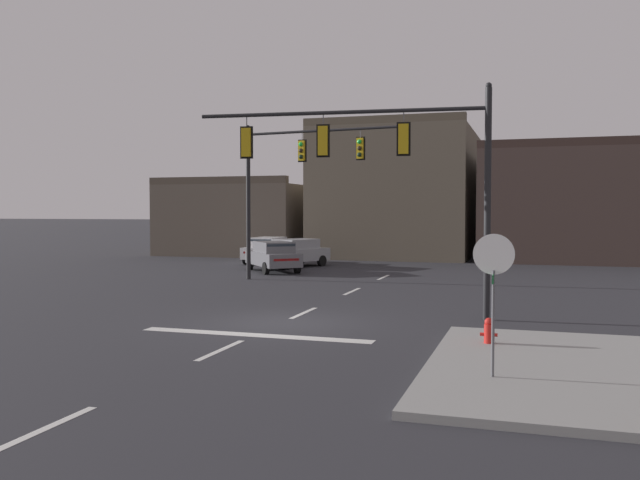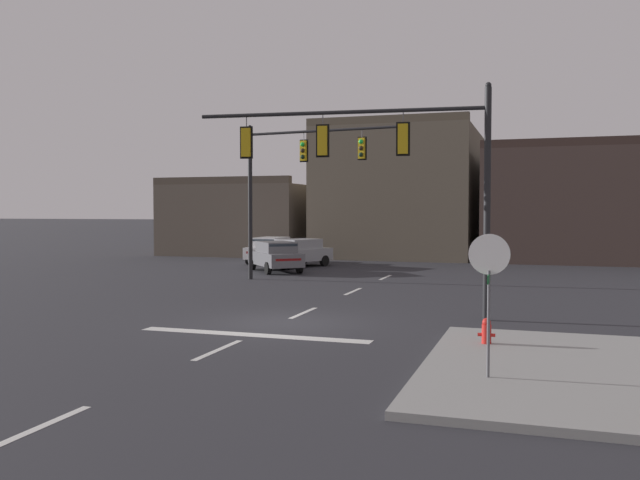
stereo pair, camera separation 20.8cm
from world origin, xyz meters
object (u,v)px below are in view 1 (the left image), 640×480
object	(u,v)px
stop_sign	(494,271)
car_lot_nearside	(273,256)
signal_mast_far_side	(288,173)
car_lot_farside	(268,249)
signal_mast_near_side	(389,159)
car_lot_middle	(295,252)
fire_hydrant	(489,336)

from	to	relation	value
stop_sign	car_lot_nearside	bearing A→B (deg)	121.31
signal_mast_far_side	stop_sign	size ratio (longest dim) A/B	2.62
car_lot_nearside	car_lot_farside	distance (m)	5.78
signal_mast_near_side	stop_sign	world-z (taller)	signal_mast_near_side
stop_sign	car_lot_farside	size ratio (longest dim) A/B	0.63
signal_mast_far_side	car_lot_farside	bearing A→B (deg)	116.67
signal_mast_near_side	stop_sign	bearing A→B (deg)	-64.45
car_lot_middle	car_lot_farside	xyz separation A→B (m)	(-2.50, 2.14, 0.00)
car_lot_middle	fire_hydrant	size ratio (longest dim) A/B	6.34
signal_mast_near_side	car_lot_nearside	distance (m)	16.45
car_lot_nearside	car_lot_middle	size ratio (longest dim) A/B	0.95
stop_sign	signal_mast_near_side	bearing A→B (deg)	115.55
car_lot_nearside	fire_hydrant	size ratio (longest dim) A/B	6.05
stop_sign	car_lot_farside	xyz separation A→B (m)	(-14.89, 25.81, -1.29)
signal_mast_far_side	car_lot_nearside	bearing A→B (deg)	119.30
stop_sign	car_lot_nearside	distance (m)	24.08
signal_mast_near_side	car_lot_nearside	bearing A→B (deg)	124.24
signal_mast_near_side	fire_hydrant	bearing A→B (deg)	-51.54
car_lot_middle	car_lot_farside	distance (m)	3.29
signal_mast_near_side	signal_mast_far_side	distance (m)	11.07
signal_mast_near_side	signal_mast_far_side	size ratio (longest dim) A/B	1.21
signal_mast_near_side	fire_hydrant	distance (m)	6.89
signal_mast_far_side	car_lot_nearside	distance (m)	6.44
car_lot_middle	car_lot_farside	bearing A→B (deg)	139.46
car_lot_farside	car_lot_middle	bearing A→B (deg)	-40.54
signal_mast_near_side	car_lot_middle	world-z (taller)	signal_mast_near_side
stop_sign	car_lot_middle	distance (m)	26.74
signal_mast_far_side	stop_sign	world-z (taller)	signal_mast_far_side
stop_sign	fire_hydrant	xyz separation A→B (m)	(-0.27, 3.26, -1.82)
car_lot_farside	signal_mast_near_side	bearing A→B (deg)	-58.36
signal_mast_near_side	signal_mast_far_side	bearing A→B (deg)	126.44
signal_mast_far_side	car_lot_middle	xyz separation A→B (m)	(-2.30, 7.42, -4.14)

